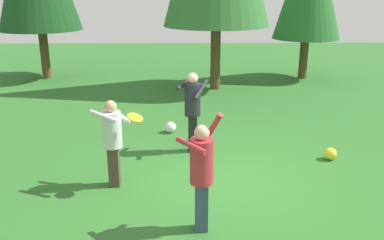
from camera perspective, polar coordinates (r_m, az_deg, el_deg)
name	(u,v)px	position (r m, az deg, el deg)	size (l,w,h in m)	color
ground_plane	(227,181)	(7.78, 4.83, -8.42)	(40.00, 40.00, 0.00)	#2D6B28
person_thrower	(202,169)	(5.92, 1.34, -6.79)	(0.67, 0.67, 1.80)	#38476B
person_catcher	(112,136)	(7.39, -10.91, -2.23)	(0.70, 0.68, 1.59)	#4C382D
person_bystander	(193,105)	(8.80, 0.08, 2.02)	(0.70, 0.75, 1.74)	black
frisbee	(135,118)	(6.98, -7.84, 0.32)	(0.36, 0.36, 0.13)	yellow
ball_yellow	(330,154)	(9.11, 18.51, -4.43)	(0.26, 0.26, 0.26)	yellow
ball_white	(171,127)	(10.23, -2.98, -1.00)	(0.27, 0.27, 0.27)	white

